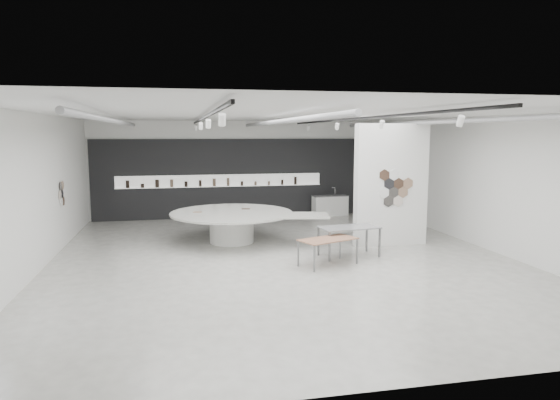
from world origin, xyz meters
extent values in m
cube|color=#B8B6AD|center=(0.00, 0.00, -0.01)|extent=(12.00, 14.00, 0.01)
cube|color=silver|center=(0.00, 0.00, 3.80)|extent=(12.00, 14.00, 0.01)
cube|color=white|center=(0.00, 7.00, 1.90)|extent=(12.00, 0.01, 3.80)
cube|color=white|center=(0.00, -7.00, 1.90)|extent=(12.00, 0.01, 3.80)
cube|color=white|center=(6.00, 0.00, 1.90)|extent=(0.01, 14.00, 3.80)
cube|color=white|center=(-6.00, 0.00, 1.90)|extent=(0.01, 14.00, 3.80)
cylinder|color=#939396|center=(-4.20, 0.50, 3.62)|extent=(0.12, 12.00, 0.12)
cylinder|color=#939396|center=(0.00, 0.50, 3.62)|extent=(0.12, 12.00, 0.12)
cylinder|color=#939396|center=(4.20, 0.50, 3.62)|extent=(0.12, 12.00, 0.12)
cube|color=black|center=(-2.00, 0.00, 3.70)|extent=(0.05, 13.00, 0.06)
cylinder|color=white|center=(-2.00, -5.00, 3.52)|extent=(0.11, 0.18, 0.21)
cylinder|color=white|center=(-2.00, -1.70, 3.52)|extent=(0.11, 0.18, 0.21)
cylinder|color=white|center=(-2.00, 1.60, 3.52)|extent=(0.11, 0.18, 0.21)
cylinder|color=white|center=(-2.00, 4.90, 3.52)|extent=(0.11, 0.18, 0.21)
cube|color=black|center=(2.00, 0.00, 3.70)|extent=(0.05, 13.00, 0.06)
cylinder|color=white|center=(2.00, -5.00, 3.52)|extent=(0.11, 0.18, 0.21)
cylinder|color=white|center=(2.00, -1.70, 3.52)|extent=(0.11, 0.18, 0.21)
cylinder|color=white|center=(2.00, 1.60, 3.52)|extent=(0.11, 0.18, 0.21)
cylinder|color=white|center=(2.00, 4.90, 3.52)|extent=(0.11, 0.18, 0.21)
cylinder|color=white|center=(-5.97, 2.50, 1.35)|extent=(0.03, 0.28, 0.28)
cylinder|color=#463023|center=(-5.97, 2.76, 1.35)|extent=(0.03, 0.28, 0.28)
cylinder|color=black|center=(-5.97, 2.63, 1.58)|extent=(0.03, 0.28, 0.28)
cylinder|color=beige|center=(-5.97, 2.37, 1.58)|extent=(0.03, 0.28, 0.28)
cylinder|color=black|center=(-5.97, 2.50, 1.81)|extent=(0.03, 0.28, 0.28)
cylinder|color=#8C6E55|center=(-5.97, 2.76, 1.81)|extent=(0.03, 0.28, 0.28)
cube|color=black|center=(0.00, 6.94, 1.55)|extent=(11.80, 0.10, 3.10)
cube|color=white|center=(-1.00, 6.87, 1.48)|extent=(8.00, 0.06, 0.46)
cube|color=white|center=(-1.00, 6.81, 1.25)|extent=(8.00, 0.18, 0.02)
cylinder|color=black|center=(-4.53, 6.81, 1.41)|extent=(0.13, 0.13, 0.29)
cylinder|color=black|center=(-3.99, 6.81, 1.34)|extent=(0.13, 0.13, 0.15)
cylinder|color=black|center=(-3.44, 6.81, 1.42)|extent=(0.14, 0.14, 0.30)
cylinder|color=brown|center=(-2.90, 6.81, 1.41)|extent=(0.12, 0.12, 0.29)
cylinder|color=black|center=(-2.36, 6.81, 1.37)|extent=(0.12, 0.12, 0.21)
cylinder|color=black|center=(-1.81, 6.81, 1.39)|extent=(0.10, 0.10, 0.25)
cylinder|color=brown|center=(-1.27, 6.81, 1.42)|extent=(0.12, 0.12, 0.30)
cylinder|color=brown|center=(-0.73, 6.81, 1.42)|extent=(0.10, 0.10, 0.31)
cylinder|color=black|center=(-0.19, 6.81, 1.35)|extent=(0.09, 0.09, 0.17)
cylinder|color=brown|center=(0.36, 6.81, 1.35)|extent=(0.10, 0.10, 0.16)
cylinder|color=brown|center=(0.90, 6.81, 1.34)|extent=(0.09, 0.09, 0.15)
cylinder|color=black|center=(1.44, 6.81, 1.37)|extent=(0.09, 0.09, 0.21)
cylinder|color=black|center=(1.99, 6.81, 1.42)|extent=(0.11, 0.11, 0.31)
cube|color=white|center=(3.50, 1.00, 1.80)|extent=(2.20, 0.35, 3.60)
cylinder|color=black|center=(3.50, 0.81, 1.60)|extent=(0.34, 0.03, 0.34)
cylinder|color=#8C6E55|center=(3.80, 0.81, 1.60)|extent=(0.34, 0.03, 0.34)
cylinder|color=white|center=(3.20, 0.81, 1.60)|extent=(0.34, 0.03, 0.34)
cylinder|color=#463023|center=(3.65, 0.81, 1.86)|extent=(0.34, 0.03, 0.34)
cylinder|color=black|center=(3.35, 0.81, 1.86)|extent=(0.34, 0.03, 0.34)
cylinder|color=beige|center=(3.65, 0.81, 1.34)|extent=(0.34, 0.03, 0.34)
cylinder|color=black|center=(3.35, 0.81, 1.34)|extent=(0.34, 0.03, 0.34)
cylinder|color=#8C6E55|center=(3.95, 0.81, 1.86)|extent=(0.34, 0.03, 0.34)
cylinder|color=white|center=(3.50, 0.81, 2.12)|extent=(0.34, 0.03, 0.34)
cylinder|color=#463023|center=(3.20, 0.81, 2.12)|extent=(0.34, 0.03, 0.34)
cylinder|color=white|center=(-1.10, 2.29, 0.44)|extent=(1.56, 1.56, 0.88)
cylinder|color=#BBBBB0|center=(-1.10, 2.29, 0.91)|extent=(4.32, 4.32, 0.06)
cube|color=#BBBBB0|center=(0.84, 1.42, 0.91)|extent=(1.81, 1.31, 0.06)
cube|color=#8C6E55|center=(-2.11, 2.48, 0.95)|extent=(0.29, 0.23, 0.01)
cube|color=#463023|center=(-0.58, 2.83, 0.95)|extent=(0.29, 0.23, 0.01)
cube|color=#99694F|center=(0.99, -0.88, 0.67)|extent=(1.62, 1.23, 0.03)
cube|color=slate|center=(0.48, -1.44, 0.33)|extent=(0.05, 0.05, 0.65)
cube|color=slate|center=(0.23, -0.84, 0.33)|extent=(0.05, 0.05, 0.65)
cube|color=slate|center=(1.76, -0.92, 0.33)|extent=(0.05, 0.05, 0.65)
cube|color=slate|center=(1.51, -0.31, 0.33)|extent=(0.05, 0.05, 0.65)
cube|color=gray|center=(1.83, -0.10, 0.79)|extent=(1.67, 1.00, 0.03)
cube|color=slate|center=(1.14, -0.55, 0.39)|extent=(0.05, 0.05, 0.78)
cube|color=slate|center=(1.04, 0.14, 0.39)|extent=(0.05, 0.05, 0.78)
cube|color=slate|center=(2.61, -0.34, 0.39)|extent=(0.05, 0.05, 0.78)
cube|color=slate|center=(2.51, 0.35, 0.39)|extent=(0.05, 0.05, 0.78)
cube|color=white|center=(3.37, 6.52, 0.39)|extent=(1.44, 0.64, 0.79)
cube|color=gray|center=(3.37, 6.52, 0.80)|extent=(1.48, 0.67, 0.03)
cylinder|color=silver|center=(3.62, 6.68, 0.97)|extent=(0.02, 0.02, 0.32)
cylinder|color=silver|center=(3.55, 6.67, 1.12)|extent=(0.14, 0.03, 0.02)
camera|label=1|loc=(-2.70, -12.68, 3.31)|focal=32.00mm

